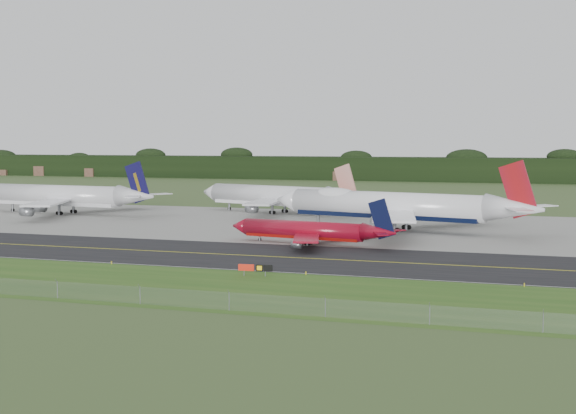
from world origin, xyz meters
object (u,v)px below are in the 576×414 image
Objects in this scene: jet_navy_gold at (66,196)px; jet_star_tail at (278,196)px; jet_red_737 at (311,231)px; jet_ba_747 at (395,206)px; taxiway_sign at (255,268)px.

jet_star_tail is at bearing 20.12° from jet_navy_gold.
jet_navy_gold is at bearing 153.56° from jet_red_737.
jet_star_tail is (-28.20, 62.01, 2.14)m from jet_red_737.
jet_red_737 is at bearing -110.70° from jet_ba_747.
jet_red_737 is at bearing 93.75° from taxiway_sign.
jet_ba_747 is 1.81× the size of jet_red_737.
jet_ba_747 is 1.11× the size of jet_navy_gold.
taxiway_sign is at bearing -72.99° from jet_star_tail.
jet_star_tail is 105.06m from taxiway_sign.
jet_star_tail is at bearing 107.01° from taxiway_sign.
jet_navy_gold is 59.16m from jet_star_tail.
jet_ba_747 is 51.08m from jet_star_tail.
jet_navy_gold is (-94.86, 12.26, -0.66)m from jet_ba_747.
jet_red_737 reaches higher than taxiway_sign.
jet_ba_747 reaches higher than taxiway_sign.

